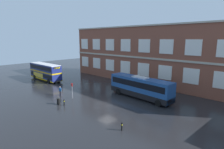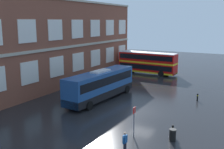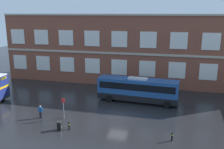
{
  "view_description": "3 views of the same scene",
  "coord_description": "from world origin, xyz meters",
  "px_view_note": "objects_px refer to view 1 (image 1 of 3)",
  "views": [
    {
      "loc": [
        19.32,
        -19.11,
        10.21
      ],
      "look_at": [
        -2.89,
        4.06,
        3.88
      ],
      "focal_mm": 29.35,
      "sensor_mm": 36.0,
      "label": 1
    },
    {
      "loc": [
        -26.54,
        -10.72,
        9.88
      ],
      "look_at": [
        -0.32,
        3.69,
        3.87
      ],
      "focal_mm": 42.88,
      "sensor_mm": 36.0,
      "label": 2
    },
    {
      "loc": [
        6.55,
        -29.32,
        13.2
      ],
      "look_at": [
        -2.0,
        4.93,
        4.43
      ],
      "focal_mm": 39.94,
      "sensor_mm": 36.0,
      "label": 3
    }
  ],
  "objects_px": {
    "double_decker_near": "(45,71)",
    "touring_coach": "(140,87)",
    "bus_stand_flag": "(72,89)",
    "waiting_passenger": "(60,91)",
    "station_litter_bin": "(59,101)",
    "safety_bollard_east": "(122,126)",
    "safety_bollard_west": "(64,102)"
  },
  "relations": [
    {
      "from": "waiting_passenger",
      "to": "safety_bollard_east",
      "type": "bearing_deg",
      "value": -7.01
    },
    {
      "from": "touring_coach",
      "to": "station_litter_bin",
      "type": "relative_size",
      "value": 11.79
    },
    {
      "from": "touring_coach",
      "to": "safety_bollard_east",
      "type": "height_order",
      "value": "touring_coach"
    },
    {
      "from": "waiting_passenger",
      "to": "safety_bollard_west",
      "type": "xyz_separation_m",
      "value": [
        4.93,
        -2.26,
        -0.44
      ]
    },
    {
      "from": "touring_coach",
      "to": "double_decker_near",
      "type": "bearing_deg",
      "value": -169.44
    },
    {
      "from": "waiting_passenger",
      "to": "safety_bollard_east",
      "type": "xyz_separation_m",
      "value": [
        16.54,
        -2.03,
        -0.44
      ]
    },
    {
      "from": "bus_stand_flag",
      "to": "safety_bollard_east",
      "type": "bearing_deg",
      "value": -10.94
    },
    {
      "from": "waiting_passenger",
      "to": "bus_stand_flag",
      "type": "xyz_separation_m",
      "value": [
        2.95,
        0.59,
        0.7
      ]
    },
    {
      "from": "double_decker_near",
      "to": "waiting_passenger",
      "type": "bearing_deg",
      "value": -16.79
    },
    {
      "from": "bus_stand_flag",
      "to": "touring_coach",
      "type": "bearing_deg",
      "value": 45.17
    },
    {
      "from": "touring_coach",
      "to": "waiting_passenger",
      "type": "distance_m",
      "value": 14.38
    },
    {
      "from": "double_decker_near",
      "to": "safety_bollard_east",
      "type": "distance_m",
      "value": 31.22
    },
    {
      "from": "waiting_passenger",
      "to": "station_litter_bin",
      "type": "relative_size",
      "value": 1.65
    },
    {
      "from": "station_litter_bin",
      "to": "safety_bollard_west",
      "type": "height_order",
      "value": "station_litter_bin"
    },
    {
      "from": "double_decker_near",
      "to": "station_litter_bin",
      "type": "xyz_separation_m",
      "value": [
        17.83,
        -6.79,
        -1.63
      ]
    },
    {
      "from": "bus_stand_flag",
      "to": "safety_bollard_east",
      "type": "height_order",
      "value": "bus_stand_flag"
    },
    {
      "from": "touring_coach",
      "to": "station_litter_bin",
      "type": "bearing_deg",
      "value": -122.79
    },
    {
      "from": "waiting_passenger",
      "to": "bus_stand_flag",
      "type": "relative_size",
      "value": 0.63
    },
    {
      "from": "touring_coach",
      "to": "waiting_passenger",
      "type": "xyz_separation_m",
      "value": [
        -11.23,
        -8.93,
        -0.98
      ]
    },
    {
      "from": "bus_stand_flag",
      "to": "safety_bollard_east",
      "type": "xyz_separation_m",
      "value": [
        13.59,
        -2.63,
        -1.14
      ]
    },
    {
      "from": "double_decker_near",
      "to": "touring_coach",
      "type": "relative_size",
      "value": 0.91
    },
    {
      "from": "safety_bollard_west",
      "to": "double_decker_near",
      "type": "bearing_deg",
      "value": 161.1
    },
    {
      "from": "double_decker_near",
      "to": "safety_bollard_east",
      "type": "bearing_deg",
      "value": -11.58
    },
    {
      "from": "safety_bollard_east",
      "to": "bus_stand_flag",
      "type": "bearing_deg",
      "value": 169.06
    },
    {
      "from": "double_decker_near",
      "to": "touring_coach",
      "type": "xyz_separation_m",
      "value": [
        25.24,
        4.7,
        -0.24
      ]
    },
    {
      "from": "touring_coach",
      "to": "station_litter_bin",
      "type": "distance_m",
      "value": 13.74
    },
    {
      "from": "touring_coach",
      "to": "safety_bollard_east",
      "type": "bearing_deg",
      "value": -64.19
    },
    {
      "from": "waiting_passenger",
      "to": "safety_bollard_east",
      "type": "height_order",
      "value": "waiting_passenger"
    },
    {
      "from": "station_litter_bin",
      "to": "bus_stand_flag",
      "type": "bearing_deg",
      "value": 105.64
    },
    {
      "from": "touring_coach",
      "to": "bus_stand_flag",
      "type": "height_order",
      "value": "touring_coach"
    },
    {
      "from": "safety_bollard_west",
      "to": "safety_bollard_east",
      "type": "height_order",
      "value": "same"
    },
    {
      "from": "waiting_passenger",
      "to": "station_litter_bin",
      "type": "height_order",
      "value": "waiting_passenger"
    }
  ]
}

